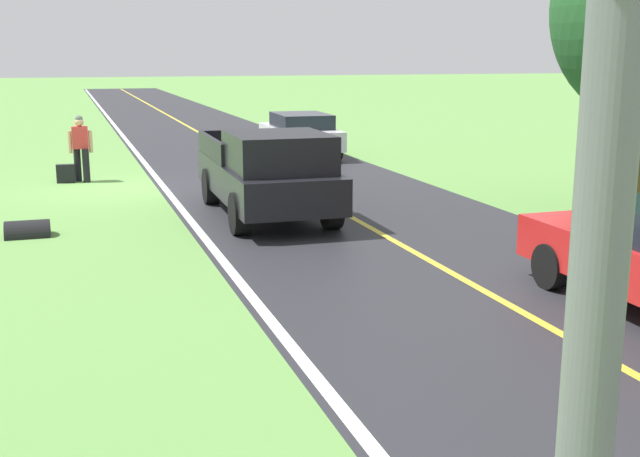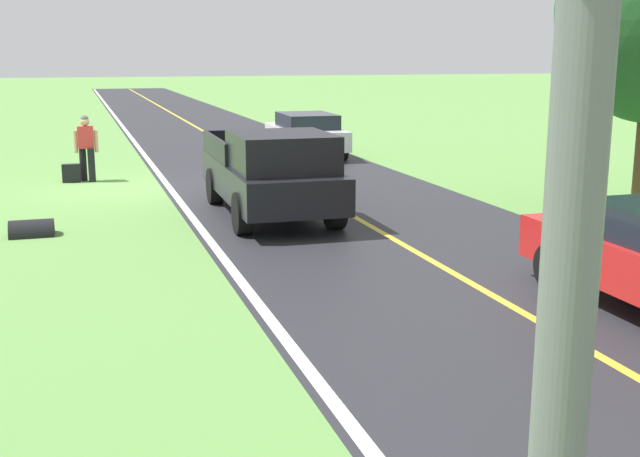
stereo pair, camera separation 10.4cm
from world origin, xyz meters
name	(u,v)px [view 2 (the right image)]	position (x,y,z in m)	size (l,w,h in m)	color
ground_plane	(126,188)	(0.00, 0.00, 0.00)	(200.00, 200.00, 0.00)	#609347
road_surface	(290,180)	(-4.28, 0.00, 0.00)	(6.81, 120.00, 0.00)	#28282D
lane_edge_line	(168,186)	(-1.06, 0.00, 0.01)	(0.16, 117.60, 0.00)	silver
lane_centre_line	(290,180)	(-4.28, 0.00, 0.01)	(0.14, 117.60, 0.00)	gold
hitchhiker_walking	(86,144)	(0.87, -1.42, 0.98)	(0.62, 0.52, 1.75)	black
suitcase_carried	(71,173)	(1.29, -1.36, 0.24)	(0.20, 0.46, 0.48)	black
pickup_truck_passing	(272,171)	(-2.67, 4.66, 0.97)	(2.17, 5.43, 1.82)	black
sedan_near_oncoming	(306,133)	(-6.15, -4.83, 0.75)	(2.05, 4.46, 1.41)	silver
drainage_culvert	(32,235)	(2.04, 5.00, 0.00)	(0.60, 0.60, 0.80)	black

